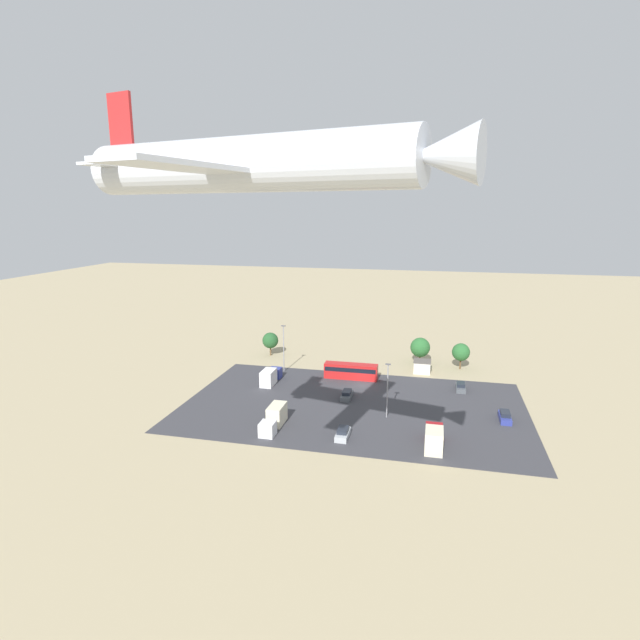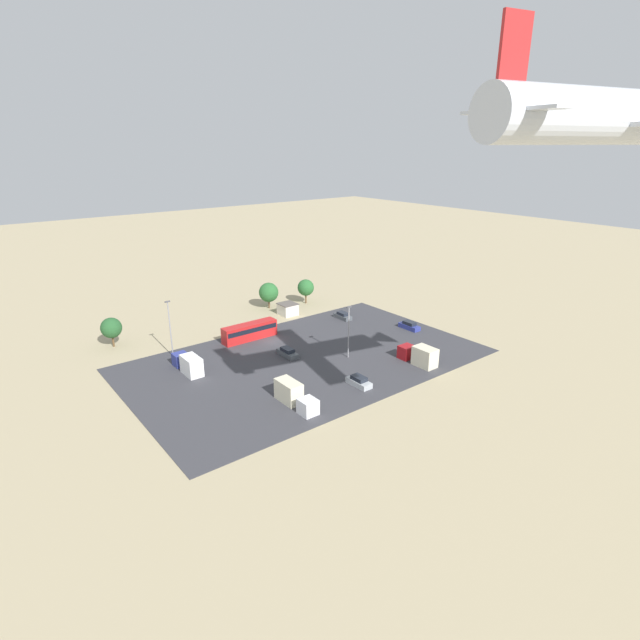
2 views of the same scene
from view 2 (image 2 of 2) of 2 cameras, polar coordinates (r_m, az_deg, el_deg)
ground_plane at (r=95.90m, az=-5.49°, el=-2.44°), size 400.00×400.00×0.00m
parking_lot_surface at (r=87.45m, az=-1.54°, el=-4.56°), size 60.19×36.89×0.08m
shed_building at (r=110.14m, az=-3.71°, el=1.26°), size 3.70×3.82×2.58m
bus at (r=96.59m, az=-8.04°, el=-1.24°), size 10.99×2.45×3.17m
parked_car_0 at (r=107.47m, az=2.62°, el=0.47°), size 1.79×4.30×1.45m
parked_car_1 at (r=102.98m, az=10.18°, el=-0.66°), size 1.76×4.59×1.58m
parked_car_2 at (r=88.77m, az=-3.74°, el=-3.75°), size 1.76×4.63×1.51m
parked_car_3 at (r=78.45m, az=4.46°, el=-7.03°), size 1.83×4.36×1.53m
parked_truck_0 at (r=72.55m, az=-2.99°, el=-8.61°), size 2.32×8.10×3.17m
parked_truck_1 at (r=86.92m, az=11.30°, el=-3.99°), size 2.55×7.18×3.32m
parked_truck_2 at (r=85.16m, az=-14.80°, el=-4.86°), size 2.35×7.70×3.08m
tree_near_shed at (r=114.20m, az=-5.89°, el=3.16°), size 4.44×4.44×5.99m
tree_apron_mid at (r=99.45m, az=-22.75°, el=-0.84°), size 3.81×3.81×5.62m
tree_apron_far at (r=117.17m, az=-1.64°, el=3.72°), size 3.87×3.87×5.80m
light_pole_lot_centre at (r=86.48m, az=3.28°, el=-1.15°), size 0.90×0.28×9.43m
light_pole_lot_edge at (r=90.55m, az=-16.77°, el=-0.74°), size 0.90×0.28×10.23m
airplane at (r=50.96m, az=32.53°, el=18.91°), size 31.93×25.66×8.44m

